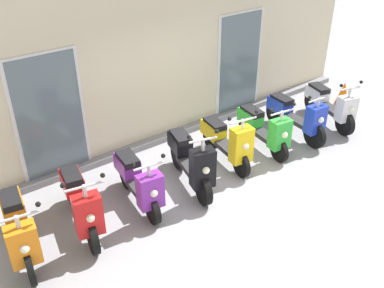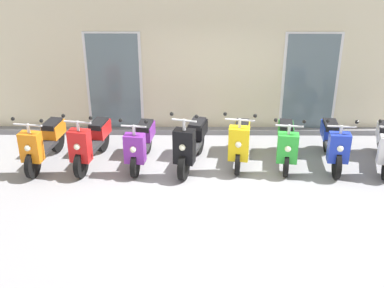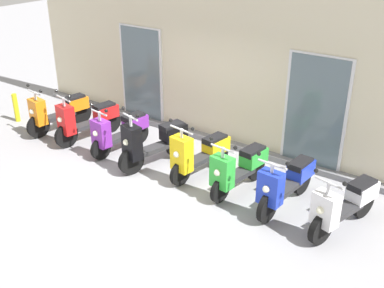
{
  "view_description": "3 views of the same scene",
  "coord_description": "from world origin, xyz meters",
  "px_view_note": "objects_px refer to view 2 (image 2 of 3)",
  "views": [
    {
      "loc": [
        -4.19,
        -4.2,
        4.52
      ],
      "look_at": [
        -0.41,
        0.79,
        0.82
      ],
      "focal_mm": 40.89,
      "sensor_mm": 36.0,
      "label": 1
    },
    {
      "loc": [
        -0.37,
        -7.77,
        4.52
      ],
      "look_at": [
        -0.43,
        0.55,
        0.6
      ],
      "focal_mm": 45.58,
      "sensor_mm": 36.0,
      "label": 2
    },
    {
      "loc": [
        4.94,
        -5.53,
        4.43
      ],
      "look_at": [
        0.62,
        0.61,
        0.83
      ],
      "focal_mm": 43.52,
      "sensor_mm": 36.0,
      "label": 3
    }
  ],
  "objects_px": {
    "scooter_orange": "(44,142)",
    "scooter_blue": "(333,142)",
    "scooter_black": "(191,143)",
    "scooter_yellow": "(240,140)",
    "scooter_red": "(91,141)",
    "scooter_green": "(286,142)",
    "scooter_purple": "(141,143)"
  },
  "relations": [
    {
      "from": "scooter_orange",
      "to": "scooter_blue",
      "type": "distance_m",
      "value": 5.68
    },
    {
      "from": "scooter_black",
      "to": "scooter_yellow",
      "type": "distance_m",
      "value": 0.99
    },
    {
      "from": "scooter_orange",
      "to": "scooter_red",
      "type": "distance_m",
      "value": 0.92
    },
    {
      "from": "scooter_black",
      "to": "scooter_orange",
      "type": "bearing_deg",
      "value": 178.42
    },
    {
      "from": "scooter_black",
      "to": "scooter_green",
      "type": "xyz_separation_m",
      "value": [
        1.87,
        0.12,
        -0.03
      ]
    },
    {
      "from": "scooter_red",
      "to": "scooter_yellow",
      "type": "distance_m",
      "value": 2.94
    },
    {
      "from": "scooter_purple",
      "to": "scooter_blue",
      "type": "relative_size",
      "value": 0.9
    },
    {
      "from": "scooter_red",
      "to": "scooter_green",
      "type": "height_order",
      "value": "scooter_red"
    },
    {
      "from": "scooter_black",
      "to": "scooter_red",
      "type": "bearing_deg",
      "value": 177.14
    },
    {
      "from": "scooter_orange",
      "to": "scooter_green",
      "type": "relative_size",
      "value": 1.1
    },
    {
      "from": "scooter_green",
      "to": "scooter_blue",
      "type": "relative_size",
      "value": 0.89
    },
    {
      "from": "scooter_black",
      "to": "scooter_green",
      "type": "distance_m",
      "value": 1.87
    },
    {
      "from": "scooter_black",
      "to": "scooter_blue",
      "type": "xyz_separation_m",
      "value": [
        2.79,
        0.11,
        -0.03
      ]
    },
    {
      "from": "scooter_red",
      "to": "scooter_green",
      "type": "distance_m",
      "value": 3.84
    },
    {
      "from": "scooter_red",
      "to": "scooter_blue",
      "type": "relative_size",
      "value": 0.98
    },
    {
      "from": "scooter_orange",
      "to": "scooter_blue",
      "type": "relative_size",
      "value": 0.98
    },
    {
      "from": "scooter_orange",
      "to": "scooter_yellow",
      "type": "relative_size",
      "value": 1.07
    },
    {
      "from": "scooter_black",
      "to": "scooter_yellow",
      "type": "bearing_deg",
      "value": 10.58
    },
    {
      "from": "scooter_orange",
      "to": "scooter_yellow",
      "type": "distance_m",
      "value": 3.86
    },
    {
      "from": "scooter_orange",
      "to": "scooter_red",
      "type": "height_order",
      "value": "scooter_red"
    },
    {
      "from": "scooter_black",
      "to": "scooter_blue",
      "type": "relative_size",
      "value": 0.98
    },
    {
      "from": "scooter_orange",
      "to": "scooter_green",
      "type": "distance_m",
      "value": 4.76
    },
    {
      "from": "scooter_red",
      "to": "scooter_blue",
      "type": "distance_m",
      "value": 4.76
    },
    {
      "from": "scooter_red",
      "to": "scooter_blue",
      "type": "xyz_separation_m",
      "value": [
        4.76,
        0.01,
        -0.01
      ]
    },
    {
      "from": "scooter_red",
      "to": "scooter_orange",
      "type": "bearing_deg",
      "value": -178.84
    },
    {
      "from": "scooter_purple",
      "to": "scooter_yellow",
      "type": "distance_m",
      "value": 1.96
    },
    {
      "from": "scooter_black",
      "to": "scooter_blue",
      "type": "bearing_deg",
      "value": 2.3
    },
    {
      "from": "scooter_red",
      "to": "scooter_black",
      "type": "relative_size",
      "value": 1.01
    },
    {
      "from": "scooter_yellow",
      "to": "scooter_blue",
      "type": "xyz_separation_m",
      "value": [
        1.82,
        -0.07,
        -0.01
      ]
    },
    {
      "from": "scooter_yellow",
      "to": "scooter_blue",
      "type": "bearing_deg",
      "value": -2.16
    },
    {
      "from": "scooter_green",
      "to": "scooter_blue",
      "type": "height_order",
      "value": "scooter_blue"
    },
    {
      "from": "scooter_purple",
      "to": "scooter_green",
      "type": "relative_size",
      "value": 1.0
    }
  ]
}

